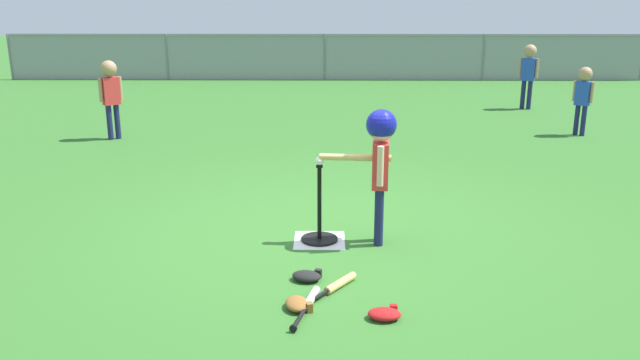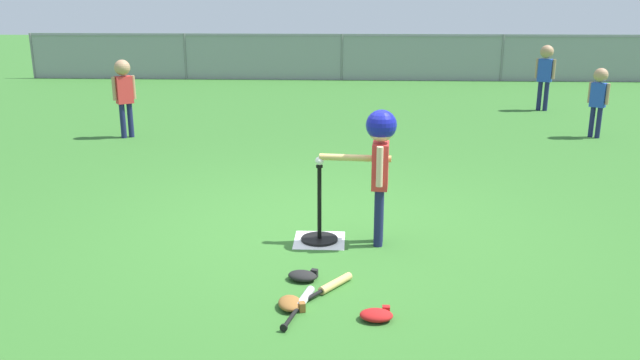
{
  "view_description": "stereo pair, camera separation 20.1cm",
  "coord_description": "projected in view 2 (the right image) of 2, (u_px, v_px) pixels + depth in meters",
  "views": [
    {
      "loc": [
        0.06,
        -5.49,
        2.05
      ],
      "look_at": [
        0.0,
        -0.29,
        0.55
      ],
      "focal_mm": 35.83,
      "sensor_mm": 36.0,
      "label": 1
    },
    {
      "loc": [
        0.26,
        -5.48,
        2.05
      ],
      "look_at": [
        0.0,
        -0.29,
        0.55
      ],
      "focal_mm": 35.83,
      "sensor_mm": 36.0,
      "label": 2
    }
  ],
  "objects": [
    {
      "name": "home_plate",
      "position": [
        320.0,
        240.0,
        5.56
      ],
      "size": [
        0.44,
        0.44,
        0.01
      ],
      "primitive_type": "cube",
      "color": "white",
      "rests_on": "ground_plane"
    },
    {
      "name": "baseball_on_tee",
      "position": [
        320.0,
        161.0,
        5.36
      ],
      "size": [
        0.07,
        0.07,
        0.07
      ],
      "primitive_type": "sphere",
      "color": "white",
      "rests_on": "batting_tee"
    },
    {
      "name": "batting_tee",
      "position": [
        320.0,
        229.0,
        5.53
      ],
      "size": [
        0.32,
        0.32,
        0.68
      ],
      "color": "black",
      "rests_on": "ground_plane"
    },
    {
      "name": "spare_bat_silver",
      "position": [
        302.0,
        302.0,
        4.38
      ],
      "size": [
        0.19,
        0.58,
        0.06
      ],
      "color": "silver",
      "rests_on": "ground_plane"
    },
    {
      "name": "glove_by_plate",
      "position": [
        377.0,
        315.0,
        4.19
      ],
      "size": [
        0.22,
        0.17,
        0.07
      ],
      "color": "#B21919",
      "rests_on": "ground_plane"
    },
    {
      "name": "glove_near_bats",
      "position": [
        291.0,
        303.0,
        4.35
      ],
      "size": [
        0.22,
        0.25,
        0.07
      ],
      "color": "brown",
      "rests_on": "ground_plane"
    },
    {
      "name": "outfield_fence",
      "position": [
        342.0,
        56.0,
        16.09
      ],
      "size": [
        16.06,
        0.06,
        1.15
      ],
      "color": "slate",
      "rests_on": "ground_plane"
    },
    {
      "name": "fielder_deep_right",
      "position": [
        545.0,
        69.0,
        11.71
      ],
      "size": [
        0.32,
        0.24,
        1.2
      ],
      "color": "#191E4C",
      "rests_on": "ground_plane"
    },
    {
      "name": "glove_tossed_aside",
      "position": [
        303.0,
        276.0,
        4.78
      ],
      "size": [
        0.25,
        0.21,
        0.07
      ],
      "color": "black",
      "rests_on": "ground_plane"
    },
    {
      "name": "batter_child",
      "position": [
        380.0,
        150.0,
        5.27
      ],
      "size": [
        0.64,
        0.33,
        1.16
      ],
      "color": "#191E4C",
      "rests_on": "ground_plane"
    },
    {
      "name": "spare_bat_wood",
      "position": [
        330.0,
        287.0,
        4.61
      ],
      "size": [
        0.44,
        0.58,
        0.06
      ],
      "color": "#DBB266",
      "rests_on": "ground_plane"
    },
    {
      "name": "fielder_deep_left",
      "position": [
        124.0,
        88.0,
        9.43
      ],
      "size": [
        0.29,
        0.25,
        1.16
      ],
      "color": "#191E4C",
      "rests_on": "ground_plane"
    },
    {
      "name": "fielder_near_left",
      "position": [
        599.0,
        93.0,
        9.45
      ],
      "size": [
        0.24,
        0.23,
        1.04
      ],
      "color": "#191E4C",
      "rests_on": "ground_plane"
    },
    {
      "name": "ground_plane",
      "position": [
        321.0,
        229.0,
        5.84
      ],
      "size": [
        60.0,
        60.0,
        0.0
      ],
      "primitive_type": "plane",
      "color": "#336B28"
    }
  ]
}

